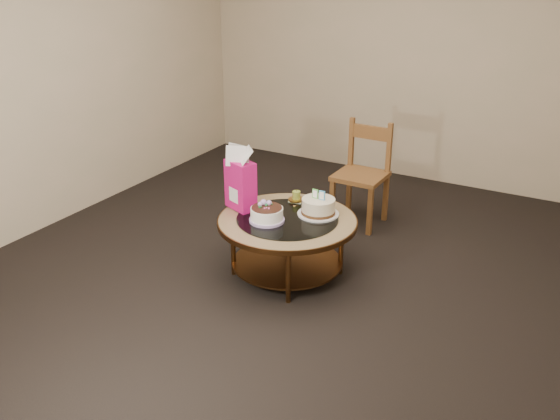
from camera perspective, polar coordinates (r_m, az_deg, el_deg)
The scene contains 8 objects.
ground at distance 4.72m, azimuth 0.65°, elevation -5.83°, with size 5.00×5.00×0.00m, color black.
room_walls at distance 4.19m, azimuth 0.75°, elevation 12.91°, with size 4.52×5.02×2.61m.
coffee_table at distance 4.55m, azimuth 0.67°, elevation -1.67°, with size 1.02×1.02×0.46m.
decorated_cake at distance 4.45m, azimuth -1.22°, elevation -0.45°, with size 0.25×0.25×0.15m.
cream_cake at distance 4.56m, azimuth 3.52°, elevation 0.27°, with size 0.30×0.30×0.19m.
gift_bag at distance 4.60m, azimuth -3.64°, elevation 2.90°, with size 0.27×0.23×0.48m.
pillar_candle at distance 4.80m, azimuth 1.50°, elevation 1.14°, with size 0.12×0.12×0.09m.
dining_chair at distance 5.45m, azimuth 7.53°, elevation 3.33°, with size 0.42×0.42×0.89m.
Camera 1 is at (1.98, -3.61, 2.31)m, focal length 40.00 mm.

